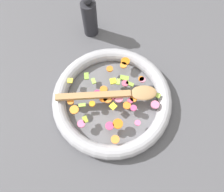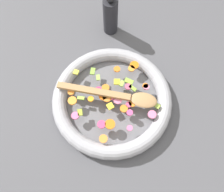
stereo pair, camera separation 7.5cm
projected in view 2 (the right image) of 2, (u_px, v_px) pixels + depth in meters
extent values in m
plane|color=#4C4C51|center=(112.00, 101.00, 0.80)|extent=(4.00, 4.00, 0.00)
cylinder|color=slate|center=(112.00, 101.00, 0.80)|extent=(0.38, 0.38, 0.01)
torus|color=#9E9EA5|center=(112.00, 99.00, 0.78)|extent=(0.43, 0.43, 0.05)
cylinder|color=orange|center=(132.00, 103.00, 0.74)|extent=(0.03, 0.03, 0.01)
cylinder|color=orange|center=(106.00, 88.00, 0.76)|extent=(0.03, 0.03, 0.01)
cylinder|color=orange|center=(134.00, 65.00, 0.80)|extent=(0.05, 0.05, 0.01)
cylinder|color=orange|center=(145.00, 86.00, 0.77)|extent=(0.03, 0.03, 0.01)
cylinder|color=orange|center=(106.00, 97.00, 0.75)|extent=(0.03, 0.03, 0.01)
cylinder|color=orange|center=(117.00, 69.00, 0.80)|extent=(0.03, 0.03, 0.01)
cylinder|color=orange|center=(71.00, 92.00, 0.76)|extent=(0.03, 0.03, 0.01)
cylinder|color=orange|center=(103.00, 96.00, 0.75)|extent=(0.04, 0.04, 0.01)
cylinder|color=orange|center=(131.00, 69.00, 0.80)|extent=(0.03, 0.03, 0.01)
cylinder|color=orange|center=(72.00, 101.00, 0.75)|extent=(0.04, 0.04, 0.01)
cylinder|color=orange|center=(103.00, 139.00, 0.69)|extent=(0.03, 0.03, 0.01)
cylinder|color=orange|center=(124.00, 109.00, 0.73)|extent=(0.04, 0.04, 0.01)
cylinder|color=orange|center=(91.00, 99.00, 0.75)|extent=(0.03, 0.03, 0.01)
cylinder|color=orange|center=(110.00, 124.00, 0.71)|extent=(0.04, 0.04, 0.01)
cube|color=#A0D347|center=(81.00, 98.00, 0.75)|extent=(0.02, 0.03, 0.01)
cube|color=#8DBC3E|center=(129.00, 81.00, 0.78)|extent=(0.04, 0.03, 0.01)
cube|color=#97AB31|center=(80.00, 112.00, 0.73)|extent=(0.03, 0.02, 0.01)
cube|color=#A0C44B|center=(156.00, 105.00, 0.74)|extent=(0.03, 0.02, 0.01)
cube|color=#9CC64C|center=(122.00, 83.00, 0.77)|extent=(0.03, 0.03, 0.01)
cube|color=#83B340|center=(93.00, 71.00, 0.79)|extent=(0.03, 0.03, 0.01)
cube|color=#96C350|center=(98.00, 78.00, 0.78)|extent=(0.03, 0.02, 0.01)
cube|color=#8BB23D|center=(133.00, 88.00, 0.76)|extent=(0.03, 0.02, 0.01)
cylinder|color=#DA4A85|center=(130.00, 113.00, 0.73)|extent=(0.02, 0.02, 0.01)
cylinder|color=pink|center=(146.00, 87.00, 0.77)|extent=(0.03, 0.03, 0.01)
cylinder|color=pink|center=(75.00, 116.00, 0.72)|extent=(0.03, 0.03, 0.01)
cylinder|color=#DA4173|center=(102.00, 124.00, 0.71)|extent=(0.04, 0.04, 0.01)
cylinder|color=#DC2F6C|center=(98.00, 90.00, 0.76)|extent=(0.03, 0.03, 0.01)
cylinder|color=pink|center=(118.00, 100.00, 0.75)|extent=(0.04, 0.04, 0.01)
cylinder|color=#DF4F77|center=(114.00, 97.00, 0.75)|extent=(0.03, 0.03, 0.01)
cylinder|color=pink|center=(130.00, 128.00, 0.71)|extent=(0.02, 0.02, 0.01)
cylinder|color=#DB5475|center=(128.00, 87.00, 0.77)|extent=(0.03, 0.03, 0.01)
cylinder|color=pink|center=(152.00, 114.00, 0.73)|extent=(0.04, 0.04, 0.01)
cylinder|color=#D24870|center=(129.00, 105.00, 0.74)|extent=(0.03, 0.03, 0.01)
cube|color=yellow|center=(117.00, 82.00, 0.77)|extent=(0.03, 0.03, 0.01)
cube|color=yellow|center=(76.00, 72.00, 0.79)|extent=(0.03, 0.03, 0.01)
cube|color=yellow|center=(110.00, 106.00, 0.74)|extent=(0.02, 0.02, 0.01)
cube|color=#A87F51|center=(94.00, 91.00, 0.75)|extent=(0.17, 0.22, 0.01)
ellipsoid|color=#A87F51|center=(144.00, 100.00, 0.74)|extent=(0.10, 0.11, 0.01)
cylinder|color=#232328|center=(110.00, 17.00, 0.87)|extent=(0.06, 0.06, 0.15)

